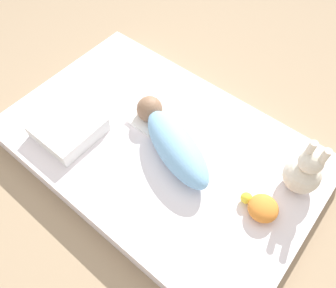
% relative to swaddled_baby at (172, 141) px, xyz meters
% --- Properties ---
extents(ground_plane, '(12.00, 12.00, 0.00)m').
position_rel_swaddled_baby_xyz_m(ground_plane, '(0.08, 0.01, -0.20)').
color(ground_plane, '#9E8466').
extents(bed_mattress, '(1.57, 1.00, 0.13)m').
position_rel_swaddled_baby_xyz_m(bed_mattress, '(0.08, 0.01, -0.14)').
color(bed_mattress, white).
rests_on(bed_mattress, ground_plane).
extents(burp_cloth, '(0.17, 0.17, 0.02)m').
position_rel_swaddled_baby_xyz_m(burp_cloth, '(0.22, -0.07, -0.07)').
color(burp_cloth, white).
rests_on(burp_cloth, bed_mattress).
extents(swaddled_baby, '(0.59, 0.35, 0.16)m').
position_rel_swaddled_baby_xyz_m(swaddled_baby, '(0.00, 0.00, 0.00)').
color(swaddled_baby, '#7FB7E5').
rests_on(swaddled_baby, bed_mattress).
extents(pillow, '(0.29, 0.30, 0.08)m').
position_rel_swaddled_baby_xyz_m(pillow, '(0.47, 0.25, -0.03)').
color(pillow, white).
rests_on(pillow, bed_mattress).
extents(bunny_plush, '(0.17, 0.17, 0.31)m').
position_rel_swaddled_baby_xyz_m(bunny_plush, '(-0.56, -0.22, 0.03)').
color(bunny_plush, beige).
rests_on(bunny_plush, bed_mattress).
extents(turtle_plush, '(0.17, 0.13, 0.08)m').
position_rel_swaddled_baby_xyz_m(turtle_plush, '(-0.50, 0.01, -0.04)').
color(turtle_plush, orange).
rests_on(turtle_plush, bed_mattress).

